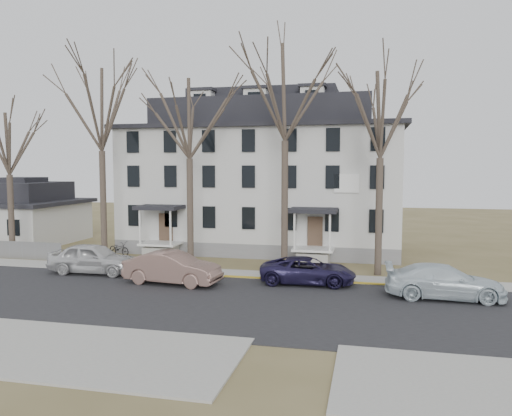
% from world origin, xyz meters
% --- Properties ---
extents(ground, '(120.00, 120.00, 0.00)m').
position_xyz_m(ground, '(0.00, 0.00, 0.00)').
color(ground, olive).
rests_on(ground, ground).
extents(main_road, '(120.00, 10.00, 0.04)m').
position_xyz_m(main_road, '(0.00, 2.00, 0.00)').
color(main_road, '#27272A').
rests_on(main_road, ground).
extents(far_sidewalk, '(120.00, 2.00, 0.08)m').
position_xyz_m(far_sidewalk, '(0.00, 8.00, 0.00)').
color(far_sidewalk, '#A09F97').
rests_on(far_sidewalk, ground).
extents(yellow_curb, '(14.00, 0.25, 0.06)m').
position_xyz_m(yellow_curb, '(5.00, 7.10, 0.00)').
color(yellow_curb, gold).
rests_on(yellow_curb, ground).
extents(boarding_house, '(20.80, 12.36, 12.05)m').
position_xyz_m(boarding_house, '(-2.00, 17.95, 5.38)').
color(boarding_house, slate).
rests_on(boarding_house, ground).
extents(small_house, '(8.70, 8.70, 5.00)m').
position_xyz_m(small_house, '(-22.00, 16.00, 2.25)').
color(small_house, beige).
rests_on(small_house, ground).
extents(tree_far_left, '(8.40, 8.40, 13.72)m').
position_xyz_m(tree_far_left, '(-11.00, 9.80, 10.34)').
color(tree_far_left, '#473B31').
rests_on(tree_far_left, ground).
extents(tree_mid_left, '(7.80, 7.80, 12.74)m').
position_xyz_m(tree_mid_left, '(-5.00, 9.80, 9.60)').
color(tree_mid_left, '#473B31').
rests_on(tree_mid_left, ground).
extents(tree_center, '(9.00, 9.00, 14.70)m').
position_xyz_m(tree_center, '(1.00, 9.80, 11.08)').
color(tree_center, '#473B31').
rests_on(tree_center, ground).
extents(tree_mid_right, '(7.80, 7.80, 12.74)m').
position_xyz_m(tree_mid_right, '(6.50, 9.80, 9.60)').
color(tree_mid_right, '#473B31').
rests_on(tree_mid_right, ground).
extents(tree_bungalow, '(6.60, 6.60, 10.78)m').
position_xyz_m(tree_bungalow, '(-18.00, 9.80, 8.12)').
color(tree_bungalow, '#473B31').
rests_on(tree_bungalow, ground).
extents(car_silver, '(5.26, 2.25, 1.77)m').
position_xyz_m(car_silver, '(-9.71, 6.32, 0.89)').
color(car_silver, silver).
rests_on(car_silver, ground).
extents(car_tan, '(5.34, 2.31, 1.71)m').
position_xyz_m(car_tan, '(-4.21, 4.92, 0.85)').
color(car_tan, '#7C5E54').
rests_on(car_tan, ground).
extents(car_navy, '(5.13, 2.50, 1.40)m').
position_xyz_m(car_navy, '(2.82, 6.56, 0.70)').
color(car_navy, '#201A3E').
rests_on(car_navy, ground).
extents(car_white, '(5.49, 2.28, 1.59)m').
position_xyz_m(car_white, '(9.49, 5.03, 0.79)').
color(car_white, silver).
rests_on(car_white, ground).
extents(bicycle_left, '(2.00, 1.25, 0.99)m').
position_xyz_m(bicycle_left, '(-11.18, 12.07, 0.49)').
color(bicycle_left, black).
rests_on(bicycle_left, ground).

